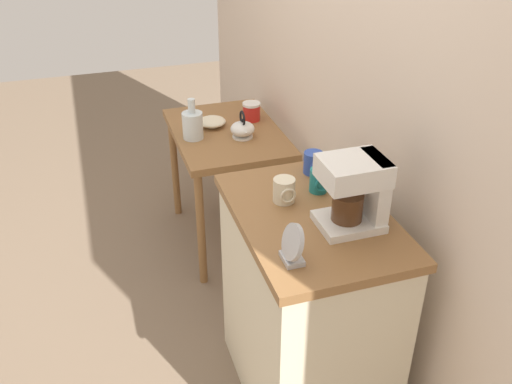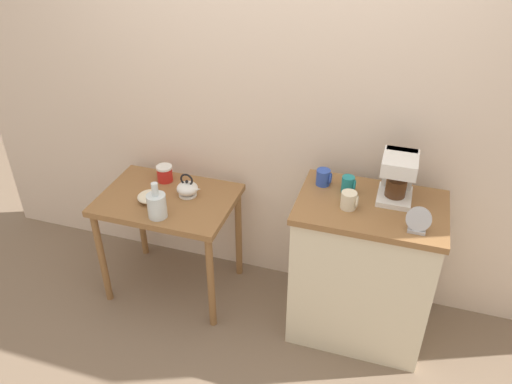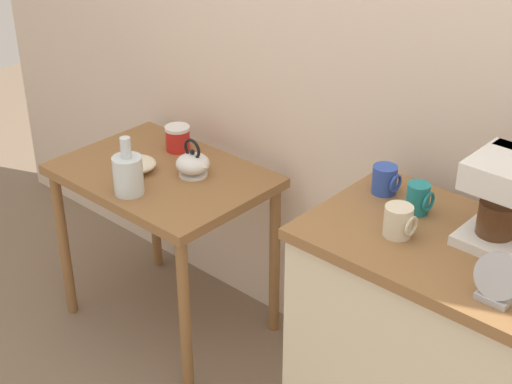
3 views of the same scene
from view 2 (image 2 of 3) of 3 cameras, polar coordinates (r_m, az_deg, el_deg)
ground_plane at (r=3.44m, az=-0.25°, el=-12.64°), size 8.00×8.00×0.00m
back_wall at (r=2.99m, az=4.14°, el=12.21°), size 4.40×0.10×2.80m
wooden_table at (r=3.23m, az=-9.78°, el=-2.04°), size 0.82×0.58×0.73m
kitchen_counter at (r=3.06m, az=11.81°, el=-8.54°), size 0.79×0.54×0.92m
bowl_stoneware at (r=3.15m, az=-11.75°, el=-0.52°), size 0.16×0.16×0.05m
teakettle at (r=3.15m, az=-7.67°, el=0.40°), size 0.16×0.13×0.15m
glass_carafe_vase at (r=2.97m, az=-11.05°, el=-1.42°), size 0.11×0.11×0.22m
canister_enamel at (r=3.32m, az=-10.19°, el=2.06°), size 0.10×0.10×0.11m
coffee_maker at (r=2.80m, az=15.63°, el=1.92°), size 0.18×0.22×0.26m
mug_blue at (r=2.88m, az=7.58°, el=1.64°), size 0.09×0.08×0.09m
mug_small_cream at (r=2.70m, az=10.39°, el=-0.92°), size 0.09×0.08×0.09m
mug_dark_teal at (r=2.83m, az=10.30°, el=0.82°), size 0.08×0.07×0.10m
table_clock at (r=2.61m, az=17.72°, el=-3.15°), size 0.12×0.06×0.13m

